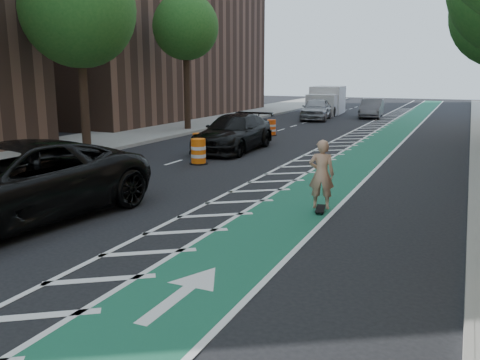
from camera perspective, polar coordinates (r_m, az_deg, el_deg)
The scene contains 18 objects.
ground at distance 11.76m, azimuth -12.49°, elevation -4.82°, with size 120.00×120.00×0.00m, color black.
bike_lane at distance 19.65m, azimuth 12.64°, elevation 1.95°, with size 2.00×90.00×0.01m, color #18573B.
buffer_strip at distance 19.99m, azimuth 8.43°, elevation 2.28°, with size 1.40×90.00×0.01m, color silver.
sidewalk_left at distance 25.24m, azimuth -16.41°, elevation 4.10°, with size 5.00×90.00×0.15m, color gray.
curb_right at distance 19.26m, azimuth 24.52°, elevation 1.17°, with size 0.12×90.00×0.16m, color gray.
curb_left at distance 23.73m, azimuth -11.88°, elevation 3.87°, with size 0.12×90.00×0.16m, color gray.
tree_l_c at distance 22.59m, azimuth -17.49°, elevation 17.67°, with size 4.20×4.20×7.90m.
tree_l_d at distance 29.09m, azimuth -6.58°, elevation 16.75°, with size 4.20×4.20×7.90m.
skateboard at distance 12.56m, azimuth 9.01°, elevation -3.20°, with size 0.35×0.76×0.10m.
skateboarder at distance 12.37m, azimuth 9.14°, elevation 0.64°, with size 0.61×0.40×1.68m, color tan.
suv_near at distance 12.44m, azimuth -24.24°, elevation -0.37°, with size 3.01×6.52×1.81m, color black.
suv_far at distance 22.06m, azimuth -0.69°, elevation 5.33°, with size 2.16×5.31×1.54m, color black.
car_silver at distance 36.76m, azimuth 8.56°, elevation 7.91°, with size 1.84×4.56×1.55m, color #95969A.
car_grey at distance 39.27m, azimuth 14.56°, elevation 7.79°, with size 1.47×4.21×1.39m, color #59585D.
box_truck at distance 42.11m, azimuth 9.65°, elevation 8.70°, with size 2.70×5.40×2.19m.
barrel_a at distance 18.86m, azimuth -4.70°, elevation 3.14°, with size 0.69×0.69×0.94m.
barrel_b at distance 21.57m, azimuth -4.70°, elevation 4.12°, with size 0.60×0.60×0.82m.
barrel_c at distance 27.41m, azimuth 3.54°, elevation 5.84°, with size 0.62×0.62×0.84m.
Camera 1 is at (6.81, -8.98, 3.36)m, focal length 38.00 mm.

